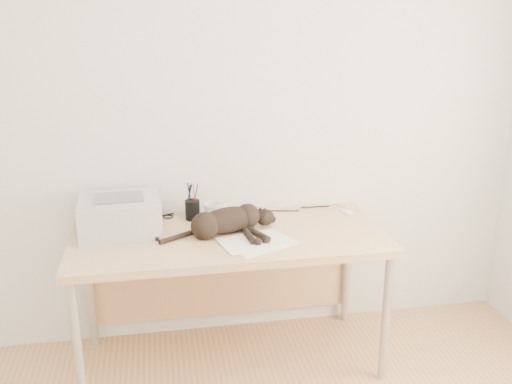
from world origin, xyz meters
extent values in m
plane|color=silver|center=(0.00, 1.75, 1.30)|extent=(3.50, 0.00, 3.50)
cube|color=tan|center=(0.00, 1.39, 0.72)|extent=(1.60, 0.70, 0.04)
cylinder|color=#ADADAF|center=(-0.75, 1.09, 0.35)|extent=(0.04, 0.04, 0.70)
cylinder|color=#ADADAF|center=(0.75, 1.09, 0.35)|extent=(0.04, 0.04, 0.70)
cylinder|color=#ADADAF|center=(-0.75, 1.69, 0.35)|extent=(0.04, 0.04, 0.70)
cylinder|color=#ADADAF|center=(0.75, 1.69, 0.35)|extent=(0.04, 0.04, 0.70)
cube|color=tan|center=(0.00, 1.72, 0.40)|extent=(1.48, 0.02, 0.60)
cube|color=#B2B2B7|center=(-0.54, 1.53, 0.83)|extent=(0.42, 0.36, 0.18)
cube|color=black|center=(-0.54, 1.53, 0.84)|extent=(0.35, 0.04, 0.11)
cube|color=slate|center=(-0.54, 1.53, 0.93)|extent=(0.25, 0.18, 0.01)
cube|color=white|center=(0.14, 1.25, 0.74)|extent=(0.39, 0.35, 0.00)
cube|color=white|center=(0.11, 1.27, 0.74)|extent=(0.37, 0.30, 0.00)
ellipsoid|color=black|center=(0.00, 1.42, 0.81)|extent=(0.35, 0.23, 0.14)
sphere|color=black|center=(-0.13, 1.37, 0.80)|extent=(0.14, 0.14, 0.14)
ellipsoid|color=black|center=(0.20, 1.48, 0.79)|extent=(0.12, 0.12, 0.09)
cone|color=black|center=(0.19, 1.52, 0.82)|extent=(0.05, 0.05, 0.04)
cone|color=black|center=(0.21, 1.52, 0.82)|extent=(0.05, 0.05, 0.05)
cylinder|color=black|center=(0.09, 1.32, 0.76)|extent=(0.09, 0.19, 0.03)
cylinder|color=black|center=(0.13, 1.34, 0.76)|extent=(0.09, 0.19, 0.03)
cylinder|color=black|center=(-0.27, 1.38, 0.75)|extent=(0.21, 0.09, 0.02)
imported|color=silver|center=(-0.06, 1.64, 0.78)|extent=(0.13, 0.13, 0.09)
cylinder|color=black|center=(-0.17, 1.65, 0.79)|extent=(0.08, 0.08, 0.11)
cylinder|color=#990C0C|center=(-0.18, 1.65, 0.87)|extent=(0.01, 0.01, 0.15)
cylinder|color=navy|center=(-0.15, 1.66, 0.87)|extent=(0.01, 0.01, 0.15)
cylinder|color=black|center=(-0.17, 1.64, 0.87)|extent=(0.01, 0.01, 0.15)
cube|color=slate|center=(0.22, 1.64, 0.75)|extent=(0.11, 0.20, 0.02)
cube|color=black|center=(0.12, 1.47, 0.75)|extent=(0.08, 0.19, 0.02)
ellipsoid|color=white|center=(0.70, 1.61, 0.76)|extent=(0.09, 0.11, 0.03)
camera|label=1|loc=(-0.35, -1.29, 1.84)|focal=40.00mm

